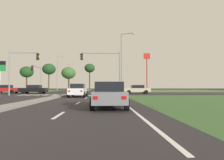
% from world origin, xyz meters
% --- Properties ---
extents(ground_plane, '(200.00, 200.00, 0.00)m').
position_xyz_m(ground_plane, '(0.00, 30.00, 0.00)').
color(ground_plane, '#282628').
extents(grass_verge_far_left, '(35.00, 35.00, 0.01)m').
position_xyz_m(grass_verge_far_left, '(-25.50, 54.50, 0.00)').
color(grass_verge_far_left, '#476B38').
rests_on(grass_verge_far_left, ground).
extents(grass_verge_far_right, '(35.00, 35.00, 0.01)m').
position_xyz_m(grass_verge_far_right, '(25.50, 54.50, 0.00)').
color(grass_verge_far_right, '#476B38').
rests_on(grass_verge_far_right, ground).
extents(median_island_near, '(1.20, 22.00, 0.14)m').
position_xyz_m(median_island_near, '(0.00, 11.00, 0.07)').
color(median_island_near, gray).
rests_on(median_island_near, ground).
extents(median_island_far, '(1.20, 36.00, 0.14)m').
position_xyz_m(median_island_far, '(0.00, 55.00, 0.07)').
color(median_island_far, gray).
rests_on(median_island_far, ground).
extents(lane_dash_near, '(0.14, 2.00, 0.01)m').
position_xyz_m(lane_dash_near, '(3.50, 4.91, 0.01)').
color(lane_dash_near, silver).
rests_on(lane_dash_near, ground).
extents(lane_dash_second, '(0.14, 2.00, 0.01)m').
position_xyz_m(lane_dash_second, '(3.50, 10.91, 0.01)').
color(lane_dash_second, silver).
rests_on(lane_dash_second, ground).
extents(lane_dash_third, '(0.14, 2.00, 0.01)m').
position_xyz_m(lane_dash_third, '(3.50, 16.91, 0.01)').
color(lane_dash_third, silver).
rests_on(lane_dash_third, ground).
extents(lane_dash_fourth, '(0.14, 2.00, 0.01)m').
position_xyz_m(lane_dash_fourth, '(3.50, 22.91, 0.01)').
color(lane_dash_fourth, silver).
rests_on(lane_dash_fourth, ground).
extents(lane_dash_fifth, '(0.14, 2.00, 0.01)m').
position_xyz_m(lane_dash_fifth, '(3.50, 28.91, 0.01)').
color(lane_dash_fifth, silver).
rests_on(lane_dash_fifth, ground).
extents(edge_line_right, '(0.14, 24.00, 0.01)m').
position_xyz_m(edge_line_right, '(6.85, 12.00, 0.01)').
color(edge_line_right, silver).
rests_on(edge_line_right, ground).
extents(stop_bar_near, '(6.40, 0.50, 0.01)m').
position_xyz_m(stop_bar_near, '(3.80, 23.00, 0.01)').
color(stop_bar_near, silver).
rests_on(stop_bar_near, ground).
extents(crosswalk_bar_near, '(0.70, 2.80, 0.01)m').
position_xyz_m(crosswalk_bar_near, '(-6.40, 24.80, 0.01)').
color(crosswalk_bar_near, silver).
rests_on(crosswalk_bar_near, ground).
extents(crosswalk_bar_second, '(0.70, 2.80, 0.01)m').
position_xyz_m(crosswalk_bar_second, '(-5.25, 24.80, 0.01)').
color(crosswalk_bar_second, silver).
rests_on(crosswalk_bar_second, ground).
extents(crosswalk_bar_third, '(0.70, 2.80, 0.01)m').
position_xyz_m(crosswalk_bar_third, '(-4.10, 24.80, 0.01)').
color(crosswalk_bar_third, silver).
rests_on(crosswalk_bar_third, ground).
extents(crosswalk_bar_fourth, '(0.70, 2.80, 0.01)m').
position_xyz_m(crosswalk_bar_fourth, '(-2.95, 24.80, 0.01)').
color(crosswalk_bar_fourth, silver).
rests_on(crosswalk_bar_fourth, ground).
extents(crosswalk_bar_fifth, '(0.70, 2.80, 0.01)m').
position_xyz_m(crosswalk_bar_fifth, '(-1.80, 24.80, 0.01)').
color(crosswalk_bar_fifth, silver).
rests_on(crosswalk_bar_fifth, ground).
extents(crosswalk_bar_sixth, '(0.70, 2.80, 0.01)m').
position_xyz_m(crosswalk_bar_sixth, '(-0.65, 24.80, 0.01)').
color(crosswalk_bar_sixth, silver).
rests_on(crosswalk_bar_sixth, ground).
extents(car_white_near, '(1.94, 4.63, 1.54)m').
position_xyz_m(car_white_near, '(2.34, 19.39, 0.79)').
color(car_white_near, silver).
rests_on(car_white_near, ground).
extents(car_black_second, '(4.58, 2.02, 1.51)m').
position_xyz_m(car_black_second, '(-6.74, 30.18, 0.77)').
color(car_black_second, black).
rests_on(car_black_second, ground).
extents(car_beige_third, '(4.55, 2.02, 1.48)m').
position_xyz_m(car_beige_third, '(11.00, 29.03, 0.76)').
color(car_beige_third, '#BCAD8E').
rests_on(car_beige_third, ground).
extents(car_grey_fourth, '(1.95, 4.49, 1.46)m').
position_xyz_m(car_grey_fourth, '(5.66, 7.74, 0.75)').
color(car_grey_fourth, slate).
rests_on(car_grey_fourth, ground).
extents(car_red_fifth, '(4.47, 1.95, 1.52)m').
position_xyz_m(car_red_fifth, '(-12.32, 31.90, 0.78)').
color(car_red_fifth, '#A31919').
rests_on(car_red_fifth, ground).
extents(traffic_signal_near_right, '(5.66, 0.32, 6.18)m').
position_xyz_m(traffic_signal_near_right, '(5.61, 23.40, 4.29)').
color(traffic_signal_near_right, gray).
rests_on(traffic_signal_near_right, ground).
extents(traffic_signal_near_left, '(4.13, 0.32, 6.15)m').
position_xyz_m(traffic_signal_near_left, '(-6.21, 23.40, 4.17)').
color(traffic_signal_near_left, gray).
rests_on(traffic_signal_near_left, ground).
extents(traffic_signal_far_left, '(0.32, 5.38, 5.32)m').
position_xyz_m(traffic_signal_far_left, '(-7.60, 34.58, 3.72)').
color(traffic_signal_far_left, gray).
rests_on(traffic_signal_far_left, ground).
extents(street_lamp_second, '(2.13, 1.01, 9.30)m').
position_xyz_m(street_lamp_second, '(8.22, 25.23, 5.18)').
color(street_lamp_second, gray).
rests_on(street_lamp_second, ground).
extents(street_lamp_third, '(2.00, 0.59, 10.21)m').
position_xyz_m(street_lamp_third, '(-7.91, 52.09, 5.62)').
color(street_lamp_third, gray).
rests_on(street_lamp_third, ground).
extents(street_lamp_fourth, '(1.48, 2.17, 10.01)m').
position_xyz_m(street_lamp_fourth, '(-8.15, 70.58, 5.57)').
color(street_lamp_fourth, gray).
rests_on(street_lamp_fourth, ground).
extents(fastfood_pole_sign, '(1.80, 0.40, 10.81)m').
position_xyz_m(fastfood_pole_sign, '(17.69, 50.57, 7.94)').
color(fastfood_pole_sign, red).
rests_on(fastfood_pole_sign, ground).
extents(fuel_price_totem, '(1.80, 0.24, 5.80)m').
position_xyz_m(fuel_price_totem, '(-13.17, 31.45, 4.23)').
color(fuel_price_totem, silver).
rests_on(fuel_price_totem, ground).
extents(treeline_near, '(4.31, 4.31, 7.93)m').
position_xyz_m(treeline_near, '(-20.13, 60.48, 6.04)').
color(treeline_near, '#423323').
rests_on(treeline_near, ground).
extents(treeline_second, '(4.52, 4.52, 9.28)m').
position_xyz_m(treeline_second, '(-13.79, 63.62, 7.31)').
color(treeline_second, '#423323').
rests_on(treeline_second, ground).
extents(treeline_third, '(4.86, 4.86, 8.04)m').
position_xyz_m(treeline_third, '(-6.91, 63.03, 5.95)').
color(treeline_third, '#423323').
rests_on(treeline_third, ground).
extents(treeline_fourth, '(3.52, 3.52, 9.01)m').
position_xyz_m(treeline_fourth, '(0.55, 61.09, 7.41)').
color(treeline_fourth, '#423323').
rests_on(treeline_fourth, ground).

